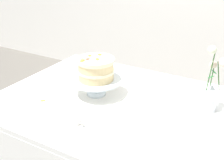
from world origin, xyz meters
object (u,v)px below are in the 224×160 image
(flower_vase, at_px, (212,89))
(layer_cake, at_px, (96,69))
(dining_table, at_px, (121,119))
(teacup, at_px, (72,120))
(cake_stand, at_px, (96,82))

(flower_vase, bearing_deg, layer_cake, -165.47)
(dining_table, relative_size, flower_vase, 3.92)
(layer_cake, relative_size, teacup, 1.65)
(flower_vase, distance_m, teacup, 0.72)
(cake_stand, relative_size, teacup, 2.28)
(dining_table, bearing_deg, flower_vase, 23.94)
(dining_table, height_order, flower_vase, flower_vase)
(cake_stand, height_order, teacup, cake_stand)
(cake_stand, bearing_deg, dining_table, -10.02)
(cake_stand, xyz_separation_m, layer_cake, (-0.00, -0.00, 0.08))
(dining_table, relative_size, cake_stand, 4.83)
(teacup, bearing_deg, layer_cake, 102.35)
(cake_stand, relative_size, layer_cake, 1.38)
(cake_stand, height_order, layer_cake, layer_cake)
(dining_table, bearing_deg, cake_stand, 169.98)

